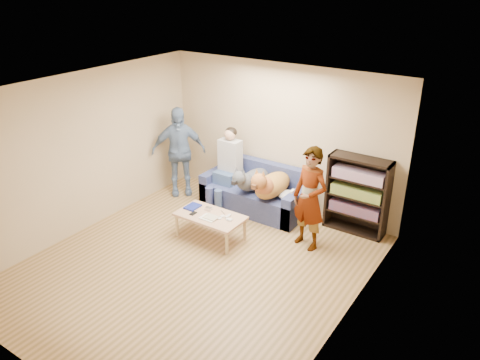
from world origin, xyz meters
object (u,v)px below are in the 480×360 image
Objects in this scene: camera_silver at (209,209)px; dog_tan at (270,185)px; notebook_blue at (193,207)px; sofa at (256,194)px; person_standing_left at (179,151)px; person_seated at (227,164)px; person_standing_right at (310,199)px; coffee_table at (210,218)px; bookshelf at (358,193)px; dog_gray at (252,180)px.

camera_silver is 0.09× the size of dog_tan.
camera_silver reaches higher than notebook_blue.
sofa is 1.61× the size of dog_tan.
person_standing_left reaches higher than person_seated.
person_standing_right reaches higher than coffee_table.
person_standing_right is 1.98m from person_seated.
person_seated is at bearing -34.41° from person_standing_left.
sofa is 1.29× the size of person_seated.
person_standing_left reaches higher than bookshelf.
dog_tan is 1.21m from coffee_table.
dog_gray is (1.56, 0.12, -0.24)m from person_standing_left.
camera_silver is (0.28, 0.07, 0.01)m from notebook_blue.
person_seated is 1.13× the size of bookshelf.
dog_gray is at bearing 175.29° from person_standing_right.
notebook_blue is at bearing -84.65° from person_seated.
person_standing_right is 1.27× the size of bookshelf.
dog_gray is 0.42m from dog_tan.
dog_tan is 1.07× the size of coffee_table.
camera_silver is at bearing -97.74° from sofa.
bookshelf is at bearing 36.08° from camera_silver.
coffee_table is (-0.05, -1.15, -0.25)m from dog_gray.
notebook_blue is 0.20× the size of bookshelf.
sofa is (0.16, 1.20, -0.16)m from camera_silver.
coffee_table is at bearing -92.40° from dog_gray.
person_standing_left is 1.46× the size of dog_tan.
person_standing_right is at bearing -116.65° from bookshelf.
coffee_table is at bearing -7.13° from notebook_blue.
notebook_blue is at bearing -112.13° from dog_gray.
camera_silver is 0.07× the size of person_seated.
person_seated is (-0.55, -0.13, 0.49)m from sofa.
camera_silver is 2.44m from bookshelf.
notebook_blue is 0.22× the size of dog_tan.
person_standing_right reaches higher than dog_tan.
bookshelf is (1.79, 0.40, 0.06)m from dog_gray.
person_standing_left reaches higher than dog_gray.
dog_gray reaches higher than sofa.
person_standing_left is 15.70× the size of camera_silver.
camera_silver is at bearing -70.12° from person_seated.
dog_gray reaches higher than camera_silver.
sofa is at bearing -172.60° from bookshelf.
coffee_table is (-0.46, -1.09, -0.28)m from dog_tan.
sofa is at bearing 88.15° from coffee_table.
sofa is at bearing 12.98° from person_seated.
person_standing_left is 3.40m from bookshelf.
dog_tan is at bearing -6.16° from person_seated.
sofa is 1.86m from bookshelf.
bookshelf is (2.35, 0.36, -0.09)m from person_seated.
person_standing_right is 1.66m from camera_silver.
notebook_blue is at bearing -146.10° from person_standing_right.
bookshelf is at bearing 7.40° from sofa.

